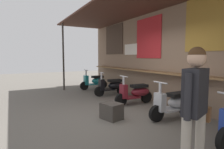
{
  "coord_description": "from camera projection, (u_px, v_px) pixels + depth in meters",
  "views": [
    {
      "loc": [
        4.06,
        -2.55,
        1.56
      ],
      "look_at": [
        -2.1,
        0.88,
        0.89
      ],
      "focal_mm": 29.48,
      "sensor_mm": 36.0,
      "label": 1
    }
  ],
  "objects": [
    {
      "name": "ground_plane",
      "position": [
        121.0,
        116.0,
        4.91
      ],
      "size": [
        31.17,
        31.17,
        0.0
      ],
      "primitive_type": "plane",
      "color": "#605B54"
    },
    {
      "name": "market_stall_facade",
      "position": [
        173.0,
        47.0,
        5.63
      ],
      "size": [
        11.13,
        2.57,
        3.36
      ],
      "color": "#7F6651",
      "rests_on": "ground_plane"
    },
    {
      "name": "scooter_teal",
      "position": [
        95.0,
        81.0,
        9.0
      ],
      "size": [
        0.46,
        1.4,
        0.97
      ],
      "rotation": [
        0.0,
        0.0,
        -1.57
      ],
      "color": "#197075",
      "rests_on": "ground_plane"
    },
    {
      "name": "scooter_black",
      "position": [
        112.0,
        86.0,
        7.52
      ],
      "size": [
        0.47,
        1.4,
        0.97
      ],
      "rotation": [
        0.0,
        0.0,
        -1.62
      ],
      "color": "black",
      "rests_on": "ground_plane"
    },
    {
      "name": "scooter_maroon",
      "position": [
        136.0,
        93.0,
        6.1
      ],
      "size": [
        0.47,
        1.4,
        0.97
      ],
      "rotation": [
        0.0,
        0.0,
        -1.62
      ],
      "color": "maroon",
      "rests_on": "ground_plane"
    },
    {
      "name": "scooter_silver",
      "position": [
        174.0,
        103.0,
        4.69
      ],
      "size": [
        0.46,
        1.4,
        0.97
      ],
      "rotation": [
        0.0,
        0.0,
        -1.6
      ],
      "color": "#B2B5BA",
      "rests_on": "ground_plane"
    },
    {
      "name": "shopper_with_handbag",
      "position": [
        195.0,
        99.0,
        2.32
      ],
      "size": [
        0.42,
        0.66,
        1.69
      ],
      "rotation": [
        0.0,
        0.0,
        3.47
      ],
      "color": "#ADA393",
      "rests_on": "ground_plane"
    },
    {
      "name": "merchandise_crate",
      "position": [
        112.0,
        111.0,
        4.64
      ],
      "size": [
        0.58,
        0.51,
        0.41
      ],
      "primitive_type": "cube",
      "rotation": [
        0.0,
        0.0,
        0.25
      ],
      "color": "#3D3833",
      "rests_on": "ground_plane"
    }
  ]
}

